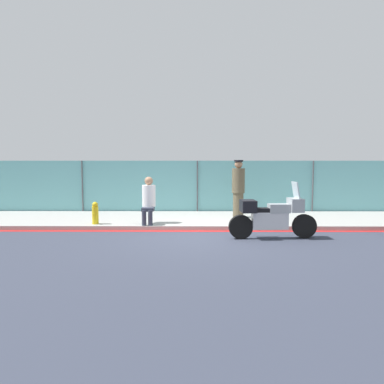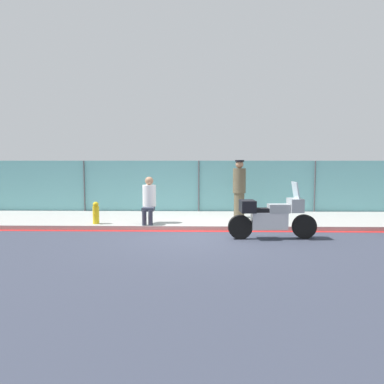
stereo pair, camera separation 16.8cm
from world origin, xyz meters
name	(u,v)px [view 2 (the right image)]	position (x,y,z in m)	size (l,w,h in m)	color
ground_plane	(198,237)	(0.00, 0.00, 0.00)	(120.00, 120.00, 0.00)	#333847
sidewalk	(198,220)	(0.00, 2.39, 0.06)	(30.92, 3.07, 0.12)	#9E9E99
curb_paint_stripe	(198,231)	(0.00, 0.77, 0.00)	(30.92, 0.18, 0.01)	red
storefront_fence	(199,188)	(0.00, 4.02, 0.98)	(29.38, 0.17, 1.95)	#6BB2B7
motorcycle	(272,216)	(1.86, -0.17, 0.58)	(2.25, 0.59, 1.44)	black
officer_standing	(239,188)	(1.31, 2.52, 1.07)	(0.41, 0.41, 1.86)	brown
person_seated_on_curb	(149,198)	(-1.45, 1.34, 0.88)	(0.40, 0.71, 1.37)	#2D3342
fire_hydrant	(96,213)	(-2.99, 1.22, 0.44)	(0.18, 0.23, 0.65)	gold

